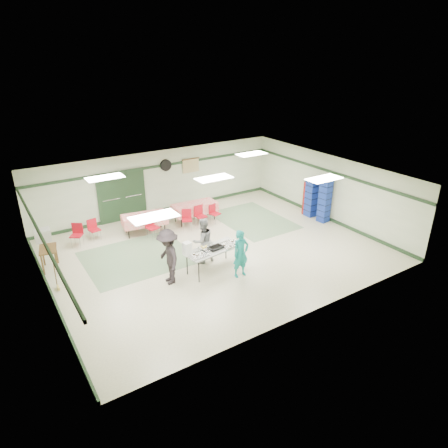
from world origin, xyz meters
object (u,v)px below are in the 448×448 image
volunteer_grey (203,241)px  chair_a (200,214)px  dining_table_b (145,219)px  chair_d (151,225)px  volunteer_teal (241,254)px  broom (54,269)px  volunteer_dark (168,257)px  printer_table (48,252)px  chair_b (187,217)px  dining_table_a (195,208)px  chair_loose_a (93,227)px  chair_c (214,212)px  crate_stack_blue_b (312,198)px  crate_stack_blue_a (325,201)px  crate_stack_red (309,198)px  office_printer (43,235)px  chair_loose_b (77,232)px  serving_table (213,250)px

volunteer_grey → chair_a: (1.38, 2.66, -0.26)m
dining_table_b → chair_d: 0.57m
volunteer_teal → broom: 5.54m
volunteer_teal → volunteer_dark: bearing=157.3°
printer_table → broom: size_ratio=0.70×
chair_b → printer_table: chair_b is taller
dining_table_a → chair_b: size_ratio=2.25×
chair_a → chair_b: (-0.59, -0.01, -0.02)m
dining_table_a → chair_loose_a: size_ratio=2.33×
volunteer_teal → chair_c: bearing=69.2°
crate_stack_blue_b → printer_table: 10.38m
volunteer_teal → dining_table_b: bearing=104.8°
crate_stack_blue_a → crate_stack_red: crate_stack_blue_a is taller
dining_table_b → office_printer: 3.71m
chair_c → chair_loose_a: bearing=151.6°
dining_table_a → office_printer: bearing=-174.7°
dining_table_b → chair_b: size_ratio=2.15×
chair_loose_b → crate_stack_red: crate_stack_red is taller
chair_b → office_printer: office_printer is taller
crate_stack_red → chair_loose_b: bearing=165.7°
chair_c → office_printer: (-6.45, 0.28, 0.47)m
dining_table_a → broom: bearing=-156.4°
crate_stack_red → crate_stack_blue_b: 0.17m
crate_stack_blue_a → crate_stack_blue_b: size_ratio=1.11×
volunteer_teal → broom: volunteer_teal is taller
chair_loose_b → chair_loose_a: bearing=52.6°
dining_table_a → chair_loose_a: (-4.05, 0.48, -0.09)m
chair_c → crate_stack_blue_b: crate_stack_blue_b is taller
chair_c → chair_a: bearing=163.6°
dining_table_b → crate_stack_blue_b: 6.99m
printer_table → volunteer_grey: bearing=-15.5°
volunteer_dark → dining_table_a: 4.85m
crate_stack_blue_b → dining_table_a: bearing=153.5°
volunteer_dark → crate_stack_blue_b: size_ratio=1.07×
volunteer_grey → dining_table_b: bearing=-78.7°
crate_stack_red → printer_table: crate_stack_red is taller
volunteer_dark → printer_table: size_ratio=2.00×
chair_c → crate_stack_blue_b: (3.85, -1.62, 0.34)m
chair_b → broom: (-5.28, -1.74, 0.15)m
dining_table_a → chair_loose_b: (-4.69, 0.27, -0.05)m
office_printer → broom: 2.04m
serving_table → crate_stack_red: bearing=9.2°
chair_b → chair_loose_b: bearing=-167.0°
volunteer_dark → crate_stack_red: volunteer_dark is taller
dining_table_a → crate_stack_red: bearing=-22.5°
volunteer_grey → chair_loose_a: volunteer_grey is taller
crate_stack_red → crate_stack_blue_a: bearing=-90.0°
chair_c → chair_loose_a: (-4.62, 1.05, 0.01)m
dining_table_a → printer_table: dining_table_a is taller
chair_loose_a → office_printer: size_ratio=1.58×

